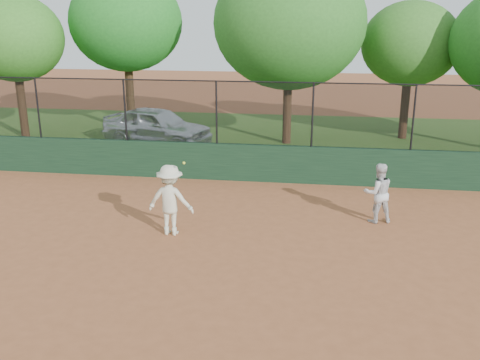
# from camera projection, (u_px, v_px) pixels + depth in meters

# --- Properties ---
(ground) EXTENTS (80.00, 80.00, 0.00)m
(ground) POSITION_uv_depth(u_px,v_px,m) (190.00, 260.00, 11.71)
(ground) COLOR #9A5631
(ground) RESTS_ON ground
(back_wall) EXTENTS (26.00, 0.20, 1.20)m
(back_wall) POSITION_uv_depth(u_px,v_px,m) (232.00, 162.00, 17.20)
(back_wall) COLOR #193720
(back_wall) RESTS_ON ground
(grass_strip) EXTENTS (36.00, 12.00, 0.01)m
(grass_strip) POSITION_uv_depth(u_px,v_px,m) (254.00, 139.00, 23.05)
(grass_strip) COLOR #2D5019
(grass_strip) RESTS_ON ground
(parked_car) EXTENTS (4.91, 3.07, 1.56)m
(parked_car) POSITION_uv_depth(u_px,v_px,m) (157.00, 126.00, 21.82)
(parked_car) COLOR silver
(parked_car) RESTS_ON ground
(player_second) EXTENTS (0.88, 0.76, 1.56)m
(player_second) POSITION_uv_depth(u_px,v_px,m) (378.00, 193.00, 13.67)
(player_second) COLOR silver
(player_second) RESTS_ON ground
(player_main) EXTENTS (1.17, 0.72, 1.93)m
(player_main) POSITION_uv_depth(u_px,v_px,m) (170.00, 200.00, 12.88)
(player_main) COLOR beige
(player_main) RESTS_ON ground
(fence_assembly) EXTENTS (26.00, 0.06, 2.00)m
(fence_assembly) POSITION_uv_depth(u_px,v_px,m) (231.00, 112.00, 16.72)
(fence_assembly) COLOR black
(fence_assembly) RESTS_ON back_wall
(tree_0) EXTENTS (4.17, 3.79, 6.01)m
(tree_0) POSITION_uv_depth(u_px,v_px,m) (14.00, 38.00, 22.25)
(tree_0) COLOR #412917
(tree_0) RESTS_ON ground
(tree_1) EXTENTS (4.93, 4.48, 6.97)m
(tree_1) POSITION_uv_depth(u_px,v_px,m) (126.00, 22.00, 23.20)
(tree_1) COLOR #412A16
(tree_1) RESTS_ON ground
(tree_2) EXTENTS (6.01, 5.46, 7.42)m
(tree_2) POSITION_uv_depth(u_px,v_px,m) (289.00, 23.00, 20.93)
(tree_2) COLOR #442A18
(tree_2) RESTS_ON ground
(tree_3) EXTENTS (4.02, 3.66, 5.72)m
(tree_3) POSITION_uv_depth(u_px,v_px,m) (410.00, 44.00, 22.06)
(tree_3) COLOR #3E2414
(tree_3) RESTS_ON ground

